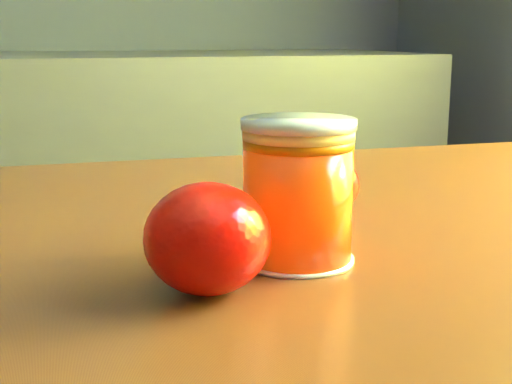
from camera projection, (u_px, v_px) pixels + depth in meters
name	position (u px, v px, depth m)	size (l,w,h in m)	color
table	(302.00, 354.00, 0.58)	(1.08, 0.76, 0.80)	#5F3117
juice_glass	(298.00, 192.00, 0.48)	(0.08, 0.08, 0.10)	#FF3B05
orange_front	(207.00, 238.00, 0.43)	(0.08, 0.08, 0.07)	red
orange_back	(325.00, 185.00, 0.62)	(0.06, 0.06, 0.05)	red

